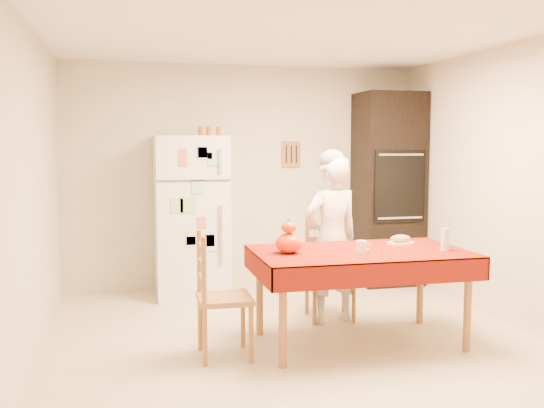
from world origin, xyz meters
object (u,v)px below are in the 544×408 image
object	(u,v)px
chair_far	(328,263)
wine_glass	(445,239)
pumpkin_lower	(289,243)
bread_plate	(400,243)
refrigerator	(191,216)
chair_left	(216,291)
dining_table	(360,259)
oven_cabinet	(388,189)
seated_woman	(331,240)
coffee_mug	(361,247)

from	to	relation	value
chair_far	wine_glass	bearing A→B (deg)	-49.12
chair_far	pumpkin_lower	distance (m)	1.01
bread_plate	pumpkin_lower	bearing A→B (deg)	-169.41
wine_glass	chair_far	bearing A→B (deg)	125.75
refrigerator	chair_left	distance (m)	2.02
dining_table	chair_left	world-z (taller)	chair_left
bread_plate	dining_table	bearing A→B (deg)	-155.02
dining_table	bread_plate	world-z (taller)	bread_plate
dining_table	pumpkin_lower	bearing A→B (deg)	178.42
chair_far	chair_left	xyz separation A→B (m)	(-1.17, -0.83, 0.00)
wine_glass	bread_plate	world-z (taller)	wine_glass
oven_cabinet	chair_left	xyz separation A→B (m)	(-2.30, -2.03, -0.59)
refrigerator	wine_glass	world-z (taller)	refrigerator
seated_woman	oven_cabinet	bearing A→B (deg)	-143.18
oven_cabinet	seated_woman	distance (m)	1.81
oven_cabinet	coffee_mug	distance (m)	2.42
oven_cabinet	chair_left	distance (m)	3.13
dining_table	seated_woman	bearing A→B (deg)	92.29
oven_cabinet	dining_table	bearing A→B (deg)	-119.78
chair_far	chair_left	size ratio (longest dim) A/B	1.00
chair_left	wine_glass	distance (m)	1.87
dining_table	wine_glass	world-z (taller)	wine_glass
refrigerator	wine_glass	distance (m)	2.76
coffee_mug	wine_glass	distance (m)	0.71
chair_left	pumpkin_lower	bearing A→B (deg)	-81.40
refrigerator	chair_far	size ratio (longest dim) A/B	1.79
dining_table	chair_far	world-z (taller)	chair_far
wine_glass	coffee_mug	bearing A→B (deg)	177.63
coffee_mug	bread_plate	xyz separation A→B (m)	(0.49, 0.34, -0.04)
chair_left	refrigerator	bearing A→B (deg)	0.49
oven_cabinet	refrigerator	bearing A→B (deg)	-178.82
oven_cabinet	seated_woman	xyz separation A→B (m)	(-1.15, -1.35, -0.35)
coffee_mug	wine_glass	xyz separation A→B (m)	(0.70, -0.03, 0.04)
chair_far	bread_plate	xyz separation A→B (m)	(0.45, -0.56, 0.26)
oven_cabinet	wine_glass	bearing A→B (deg)	-102.32
pumpkin_lower	chair_far	bearing A→B (deg)	52.17
refrigerator	bread_plate	bearing A→B (deg)	-46.97
dining_table	chair_left	distance (m)	1.19
coffee_mug	pumpkin_lower	bearing A→B (deg)	165.62
pumpkin_lower	bread_plate	xyz separation A→B (m)	(1.04, 0.19, -0.07)
oven_cabinet	bread_plate	world-z (taller)	oven_cabinet
seated_woman	wine_glass	size ratio (longest dim) A/B	8.57
chair_far	wine_glass	distance (m)	1.19
wine_glass	bread_plate	size ratio (longest dim) A/B	0.73
refrigerator	pumpkin_lower	distance (m)	1.99
chair_far	bread_plate	bearing A→B (deg)	-45.91
oven_cabinet	wine_glass	size ratio (longest dim) A/B	12.50
dining_table	pumpkin_lower	world-z (taller)	pumpkin_lower
chair_far	coffee_mug	world-z (taller)	chair_far
chair_far	chair_left	distance (m)	1.44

